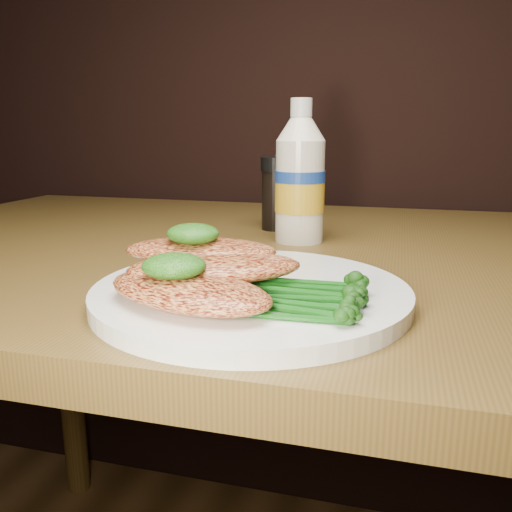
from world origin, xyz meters
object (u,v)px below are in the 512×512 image
(mayo_bottle, at_px, (300,172))
(pepper_grinder, at_px, (275,194))
(plate, at_px, (251,293))
(dining_table, at_px, (240,476))

(mayo_bottle, height_order, pepper_grinder, mayo_bottle)
(plate, bearing_deg, dining_table, 109.78)
(dining_table, bearing_deg, pepper_grinder, 76.50)
(dining_table, height_order, mayo_bottle, mayo_bottle)
(dining_table, xyz_separation_m, pepper_grinder, (0.03, 0.11, 0.43))
(plate, height_order, mayo_bottle, mayo_bottle)
(dining_table, height_order, pepper_grinder, pepper_grinder)
(dining_table, relative_size, pepper_grinder, 10.57)
(dining_table, bearing_deg, plate, -70.22)
(mayo_bottle, xyz_separation_m, pepper_grinder, (-0.05, 0.08, -0.04))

